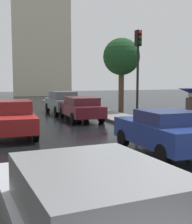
{
  "coord_description": "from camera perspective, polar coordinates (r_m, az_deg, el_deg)",
  "views": [
    {
      "loc": [
        -3.12,
        -4.18,
        2.37
      ],
      "look_at": [
        0.45,
        4.75,
        1.36
      ],
      "focal_mm": 49.17,
      "sensor_mm": 36.0,
      "label": 1
    }
  ],
  "objects": [
    {
      "name": "car_grey_far_ahead",
      "position": [
        21.77,
        -6.25,
        1.87
      ],
      "size": [
        1.88,
        4.51,
        1.57
      ],
      "rotation": [
        0.0,
        0.0,
        -0.03
      ],
      "color": "slate",
      "rests_on": "ground"
    },
    {
      "name": "distant_tower",
      "position": [
        51.43,
        -10.46,
        19.31
      ],
      "size": [
        9.64,
        10.18,
        34.42
      ],
      "color": "beige",
      "rests_on": "ground"
    },
    {
      "name": "ground",
      "position": [
        5.73,
        14.37,
        -18.63
      ],
      "size": [
        120.0,
        120.0,
        0.0
      ],
      "primitive_type": "plane",
      "color": "black"
    },
    {
      "name": "car_blue_behind_camera",
      "position": [
        10.17,
        12.55,
        -3.45
      ],
      "size": [
        1.99,
        4.04,
        1.4
      ],
      "rotation": [
        0.0,
        0.0,
        -0.04
      ],
      "color": "navy",
      "rests_on": "ground"
    },
    {
      "name": "traffic_light",
      "position": [
        15.18,
        7.82,
        9.5
      ],
      "size": [
        0.26,
        0.39,
        4.61
      ],
      "color": "black",
      "rests_on": "sidewalk_strip"
    },
    {
      "name": "car_maroon_far_lane",
      "position": [
        18.11,
        -2.88,
        0.79
      ],
      "size": [
        2.04,
        4.68,
        1.37
      ],
      "rotation": [
        0.0,
        0.0,
        -0.06
      ],
      "color": "maroon",
      "rests_on": "ground"
    },
    {
      "name": "car_red_near_kerb",
      "position": [
        13.55,
        -15.07,
        -1.03
      ],
      "size": [
        1.99,
        4.43,
        1.49
      ],
      "rotation": [
        0.0,
        0.0,
        3.07
      ],
      "color": "maroon",
      "rests_on": "ground"
    },
    {
      "name": "street_tree_mid",
      "position": [
        22.63,
        4.76,
        10.08
      ],
      "size": [
        2.68,
        2.68,
        5.39
      ],
      "color": "#4C3823",
      "rests_on": "ground"
    },
    {
      "name": "pedestrian_with_umbrella_near",
      "position": [
        12.75,
        17.19,
        2.35
      ],
      "size": [
        0.99,
        0.99,
        1.89
      ],
      "rotation": [
        0.0,
        0.0,
        -0.06
      ],
      "color": "black",
      "rests_on": "sidewalk_strip"
    }
  ]
}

